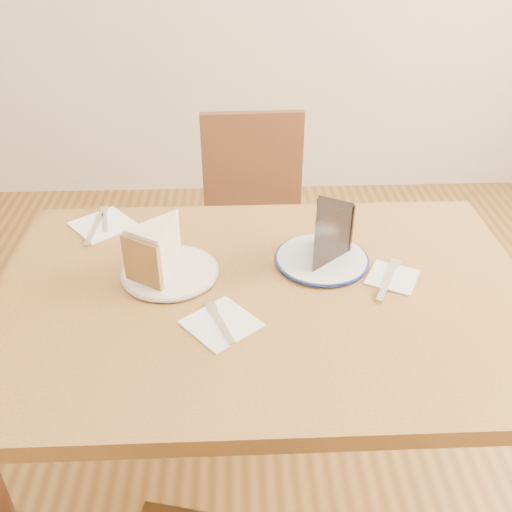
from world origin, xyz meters
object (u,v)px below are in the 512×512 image
Objects in this scene: plate_navy at (322,259)px; chocolate_cake at (324,238)px; table at (265,325)px; plate_cream at (170,272)px; chair_far at (255,228)px; carrot_cake at (162,248)px.

chocolate_cake reaches higher than plate_navy.
plate_cream is (-0.22, 0.07, 0.10)m from table.
plate_cream is 0.36m from chocolate_cake.
chair_far reaches higher than plate_navy.
carrot_cake is at bearing 33.34° from chocolate_cake.
table is 0.30m from carrot_cake.
plate_navy is at bearing -56.54° from chocolate_cake.
plate_cream is 0.36m from plate_navy.
table is 0.21m from plate_navy.
carrot_cake reaches higher than plate_navy.
plate_cream is (-0.22, -0.66, 0.28)m from chair_far.
chocolate_cake is at bearing 4.91° from plate_cream.
chocolate_cake is (0.13, -0.63, 0.35)m from chair_far.
chocolate_cake reaches higher than chair_far.
plate_navy is (0.13, -0.62, 0.28)m from chair_far.
plate_navy is 1.59× the size of carrot_cake.
chair_far is 3.99× the size of plate_navy.
chocolate_cake is (0.14, 0.10, 0.17)m from table.
chair_far is at bearing 89.47° from table.
carrot_cake is 1.08× the size of chocolate_cake.
chair_far is 0.77m from carrot_cake.
table is 1.40× the size of chair_far.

